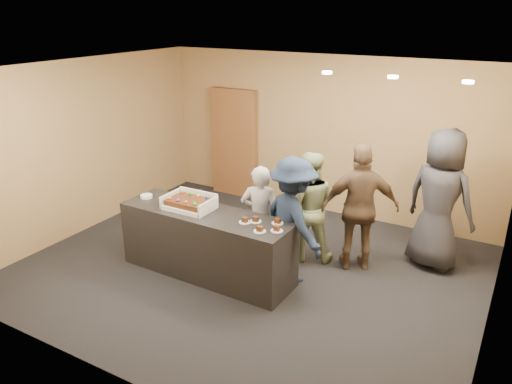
% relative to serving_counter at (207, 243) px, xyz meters
% --- Properties ---
extents(room, '(6.04, 6.00, 2.70)m').
position_rel_serving_counter_xyz_m(room, '(0.44, 0.39, 0.90)').
color(room, black).
rests_on(room, ground).
extents(serving_counter, '(2.42, 0.76, 0.90)m').
position_rel_serving_counter_xyz_m(serving_counter, '(0.00, 0.00, 0.00)').
color(serving_counter, black).
rests_on(serving_counter, floor).
extents(storage_cabinet, '(0.92, 0.15, 2.02)m').
position_rel_serving_counter_xyz_m(storage_cabinet, '(-1.31, 2.80, 0.56)').
color(storage_cabinet, brown).
rests_on(storage_cabinet, floor).
extents(cake_box, '(0.64, 0.44, 0.19)m').
position_rel_serving_counter_xyz_m(cake_box, '(-0.27, 0.02, 0.49)').
color(cake_box, white).
rests_on(cake_box, serving_counter).
extents(sheet_cake, '(0.55, 0.38, 0.11)m').
position_rel_serving_counter_xyz_m(sheet_cake, '(-0.27, -0.00, 0.55)').
color(sheet_cake, '#341C0B').
rests_on(sheet_cake, cake_box).
extents(plate_stack, '(0.17, 0.17, 0.04)m').
position_rel_serving_counter_xyz_m(plate_stack, '(-1.03, 0.02, 0.47)').
color(plate_stack, white).
rests_on(plate_stack, serving_counter).
extents(slice_a, '(0.15, 0.15, 0.07)m').
position_rel_serving_counter_xyz_m(slice_a, '(0.61, -0.02, 0.47)').
color(slice_a, white).
rests_on(slice_a, serving_counter).
extents(slice_b, '(0.15, 0.15, 0.07)m').
position_rel_serving_counter_xyz_m(slice_b, '(0.71, 0.07, 0.47)').
color(slice_b, white).
rests_on(slice_b, serving_counter).
extents(slice_c, '(0.15, 0.15, 0.07)m').
position_rel_serving_counter_xyz_m(slice_c, '(0.90, -0.16, 0.47)').
color(slice_c, white).
rests_on(slice_c, serving_counter).
extents(slice_d, '(0.15, 0.15, 0.07)m').
position_rel_serving_counter_xyz_m(slice_d, '(0.97, 0.15, 0.47)').
color(slice_d, white).
rests_on(slice_d, serving_counter).
extents(slice_e, '(0.15, 0.15, 0.07)m').
position_rel_serving_counter_xyz_m(slice_e, '(1.07, -0.05, 0.47)').
color(slice_e, white).
rests_on(slice_e, serving_counter).
extents(person_server_grey, '(0.63, 0.52, 1.47)m').
position_rel_serving_counter_xyz_m(person_server_grey, '(0.52, 0.53, 0.29)').
color(person_server_grey, '#A8A9AE').
rests_on(person_server_grey, floor).
extents(person_sage_man, '(0.94, 0.85, 1.59)m').
position_rel_serving_counter_xyz_m(person_sage_man, '(0.97, 1.08, 0.34)').
color(person_sage_man, '#8F9D6F').
rests_on(person_sage_man, floor).
extents(person_navy_man, '(1.25, 1.09, 1.68)m').
position_rel_serving_counter_xyz_m(person_navy_man, '(1.04, 0.45, 0.39)').
color(person_navy_man, '#17243A').
rests_on(person_navy_man, floor).
extents(person_brown_extra, '(1.12, 0.87, 1.77)m').
position_rel_serving_counter_xyz_m(person_brown_extra, '(1.69, 1.18, 0.43)').
color(person_brown_extra, brown).
rests_on(person_brown_extra, floor).
extents(person_dark_suit, '(1.10, 0.88, 1.96)m').
position_rel_serving_counter_xyz_m(person_dark_suit, '(2.59, 1.78, 0.53)').
color(person_dark_suit, '#28282D').
rests_on(person_dark_suit, floor).
extents(ceiling_spotlights, '(1.72, 0.12, 0.03)m').
position_rel_serving_counter_xyz_m(ceiling_spotlights, '(2.04, 0.89, 2.22)').
color(ceiling_spotlights, '#FFEAC6').
rests_on(ceiling_spotlights, ceiling).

